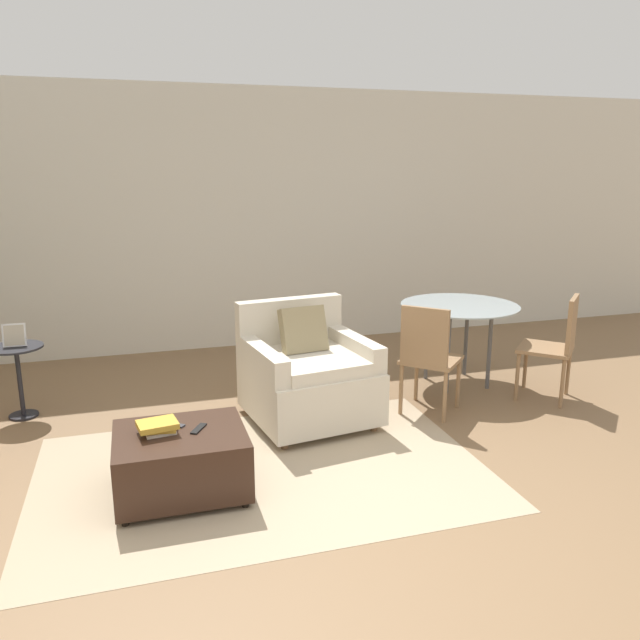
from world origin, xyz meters
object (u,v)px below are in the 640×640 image
at_px(armchair, 307,375).
at_px(ottoman, 181,460).
at_px(dining_chair_near_right, 557,341).
at_px(dining_table, 459,314).
at_px(book_stack, 158,427).
at_px(tv_remote_primary, 199,429).
at_px(dining_chair_near_left, 428,353).
at_px(picture_frame, 14,335).
at_px(side_table, 18,368).
at_px(tv_remote_secondary, 174,425).

height_order(armchair, ottoman, armchair).
bearing_deg(dining_chair_near_right, dining_table, 135.00).
distance_m(book_stack, tv_remote_primary, 0.24).
bearing_deg(armchair, dining_chair_near_left, -10.70).
height_order(ottoman, picture_frame, picture_frame).
distance_m(side_table, dining_chair_near_right, 4.37).
relative_size(tv_remote_secondary, dining_chair_near_right, 0.15).
relative_size(tv_remote_primary, side_table, 0.27).
bearing_deg(picture_frame, ottoman, -54.86).
distance_m(book_stack, dining_chair_near_left, 2.20).
xyz_separation_m(side_table, picture_frame, (-0.00, -0.00, 0.26)).
relative_size(ottoman, dining_table, 0.74).
height_order(book_stack, tv_remote_secondary, book_stack).
bearing_deg(ottoman, tv_remote_primary, 7.93).
height_order(armchair, tv_remote_secondary, armchair).
bearing_deg(tv_remote_secondary, dining_chair_near_left, 16.17).
height_order(armchair, picture_frame, armchair).
xyz_separation_m(tv_remote_secondary, picture_frame, (-1.09, 1.46, 0.27)).
relative_size(armchair, tv_remote_primary, 6.65).
height_order(armchair, book_stack, armchair).
bearing_deg(dining_chair_near_left, book_stack, -162.12).
distance_m(tv_remote_secondary, picture_frame, 1.85).
bearing_deg(side_table, tv_remote_secondary, -53.27).
bearing_deg(picture_frame, side_table, 90.00).
height_order(picture_frame, dining_chair_near_left, dining_chair_near_left).
bearing_deg(tv_remote_primary, dining_chair_near_left, 20.19).
distance_m(book_stack, tv_remote_secondary, 0.14).
relative_size(armchair, book_stack, 4.06).
bearing_deg(tv_remote_secondary, picture_frame, 126.73).
bearing_deg(book_stack, tv_remote_secondary, 44.82).
relative_size(ottoman, tv_remote_secondary, 5.88).
relative_size(book_stack, tv_remote_secondary, 1.92).
height_order(picture_frame, dining_table, picture_frame).
distance_m(picture_frame, dining_chair_near_right, 4.37).
bearing_deg(side_table, dining_chair_near_right, -11.70).
xyz_separation_m(dining_table, dining_chair_near_left, (-0.60, -0.60, -0.13)).
bearing_deg(dining_chair_near_left, tv_remote_primary, -159.81).
xyz_separation_m(armchair, tv_remote_secondary, (-1.06, -0.75, 0.03)).
xyz_separation_m(dining_table, dining_chair_near_right, (0.60, -0.60, -0.13)).
distance_m(ottoman, dining_chair_near_right, 3.25).
height_order(ottoman, dining_chair_near_left, dining_chair_near_left).
bearing_deg(tv_remote_secondary, side_table, 126.73).
height_order(tv_remote_secondary, dining_chair_near_right, dining_chair_near_right).
bearing_deg(armchair, book_stack, -143.66).
bearing_deg(dining_chair_near_left, side_table, 163.98).
relative_size(armchair, side_table, 1.76).
bearing_deg(tv_remote_secondary, armchair, 35.46).
distance_m(tv_remote_secondary, dining_chair_near_left, 2.08).
xyz_separation_m(book_stack, picture_frame, (-1.00, 1.56, 0.23)).
distance_m(tv_remote_secondary, dining_table, 2.86).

